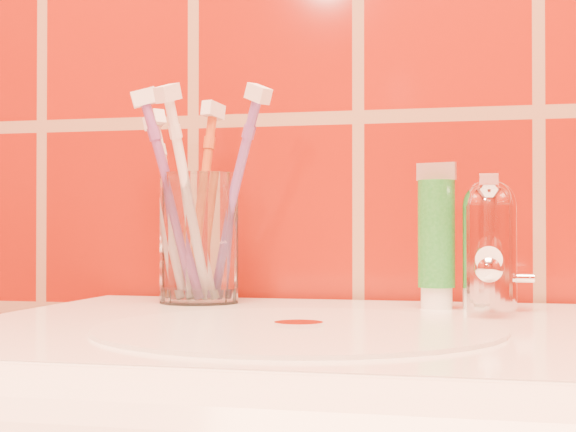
# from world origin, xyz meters

# --- Properties ---
(glass_tumbler) EXTENTS (0.09, 0.09, 0.13)m
(glass_tumbler) POSITION_xyz_m (-0.15, 1.12, 0.91)
(glass_tumbler) COLOR white
(glass_tumbler) RESTS_ON pedestal_sink
(toothpaste_tube) EXTENTS (0.04, 0.03, 0.14)m
(toothpaste_tube) POSITION_xyz_m (0.09, 1.11, 0.91)
(toothpaste_tube) COLOR white
(toothpaste_tube) RESTS_ON pedestal_sink
(faucet) EXTENTS (0.05, 0.11, 0.12)m
(faucet) POSITION_xyz_m (0.14, 1.09, 0.91)
(faucet) COLOR white
(faucet) RESTS_ON pedestal_sink
(toothbrush_0) EXTENTS (0.16, 0.15, 0.22)m
(toothbrush_0) POSITION_xyz_m (-0.11, 1.11, 0.95)
(toothbrush_0) COLOR #734798
(toothbrush_0) RESTS_ON glass_tumbler
(toothbrush_1) EXTENTS (0.15, 0.14, 0.21)m
(toothbrush_1) POSITION_xyz_m (-0.18, 1.13, 0.95)
(toothbrush_1) COLOR silver
(toothbrush_1) RESTS_ON glass_tumbler
(toothbrush_2) EXTENTS (0.12, 0.11, 0.22)m
(toothbrush_2) POSITION_xyz_m (-0.17, 1.10, 0.95)
(toothbrush_2) COLOR #7E4594
(toothbrush_2) RESTS_ON glass_tumbler
(toothbrush_3) EXTENTS (0.07, 0.10, 0.22)m
(toothbrush_3) POSITION_xyz_m (-0.15, 1.14, 0.95)
(toothbrush_3) COLOR #C95823
(toothbrush_3) RESTS_ON glass_tumbler
(toothbrush_4) EXTENTS (0.09, 0.15, 0.23)m
(toothbrush_4) POSITION_xyz_m (-0.15, 1.09, 0.95)
(toothbrush_4) COLOR white
(toothbrush_4) RESTS_ON glass_tumbler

